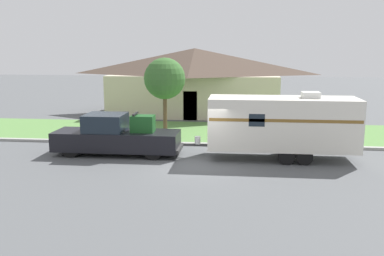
{
  "coord_description": "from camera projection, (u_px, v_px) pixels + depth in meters",
  "views": [
    {
      "loc": [
        1.73,
        -18.54,
        5.19
      ],
      "look_at": [
        -0.44,
        1.36,
        1.4
      ],
      "focal_mm": 40.0,
      "sensor_mm": 36.0,
      "label": 1
    }
  ],
  "objects": [
    {
      "name": "ground_plane",
      "position": [
        199.0,
        164.0,
        19.26
      ],
      "size": [
        120.0,
        120.0,
        0.0
      ],
      "primitive_type": "plane",
      "color": "#515456"
    },
    {
      "name": "curb_strip",
      "position": [
        205.0,
        144.0,
        22.91
      ],
      "size": [
        80.0,
        0.3,
        0.14
      ],
      "color": "#999993",
      "rests_on": "ground_plane"
    },
    {
      "name": "lawn_strip",
      "position": [
        210.0,
        132.0,
        26.48
      ],
      "size": [
        80.0,
        7.0,
        0.03
      ],
      "color": "#568442",
      "rests_on": "ground_plane"
    },
    {
      "name": "house_across_street",
      "position": [
        195.0,
        80.0,
        33.49
      ],
      "size": [
        13.73,
        6.85,
        5.12
      ],
      "color": "beige",
      "rests_on": "ground_plane"
    },
    {
      "name": "pickup_truck",
      "position": [
        116.0,
        137.0,
        20.87
      ],
      "size": [
        6.21,
        1.92,
        2.08
      ],
      "color": "black",
      "rests_on": "ground_plane"
    },
    {
      "name": "travel_trailer",
      "position": [
        282.0,
        123.0,
        19.87
      ],
      "size": [
        8.04,
        2.24,
        3.19
      ],
      "color": "black",
      "rests_on": "ground_plane"
    },
    {
      "name": "mailbox",
      "position": [
        125.0,
        123.0,
        24.18
      ],
      "size": [
        0.48,
        0.2,
        1.27
      ],
      "color": "brown",
      "rests_on": "ground_plane"
    },
    {
      "name": "tree_in_yard",
      "position": [
        165.0,
        79.0,
        25.2
      ],
      "size": [
        2.45,
        2.45,
        4.6
      ],
      "color": "brown",
      "rests_on": "ground_plane"
    }
  ]
}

